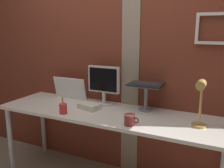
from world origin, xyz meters
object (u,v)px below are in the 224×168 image
Objects in this scene: laptop at (148,79)px; desk_lamp at (200,98)px; whiteboard_panel at (70,88)px; monitor at (104,82)px; coffee_mug at (130,120)px; pen_cup at (63,108)px.

desk_lamp is (0.52, -0.32, -0.05)m from laptop.
laptop is 0.91m from whiteboard_panel.
laptop reaches higher than whiteboard_panel.
monitor is at bearing -171.42° from laptop.
coffee_mug is at bearing -42.54° from monitor.
laptop reaches higher than desk_lamp.
coffee_mug is (0.90, -0.44, -0.07)m from whiteboard_panel.
whiteboard_panel is 2.45× the size of pen_cup.
laptop is at bearing 2.61° from whiteboard_panel.
coffee_mug is at bearing -162.04° from desk_lamp.
laptop reaches higher than coffee_mug.
monitor reaches higher than pen_cup.
whiteboard_panel reaches higher than pen_cup.
coffee_mug is at bearing -26.32° from whiteboard_panel.
desk_lamp is at bearing -14.54° from monitor.
monitor is 0.50m from pen_cup.
monitor is at bearing 63.29° from pen_cup.
laptop is 0.55m from coffee_mug.
laptop is 0.80× the size of whiteboard_panel.
monitor is 3.17× the size of coffee_mug.
monitor is 0.64m from coffee_mug.
monitor reaches higher than desk_lamp.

